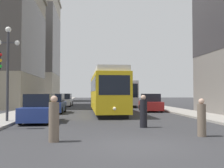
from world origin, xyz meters
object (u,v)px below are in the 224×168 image
streetcar (107,91)px  parked_car_left_mid (65,100)px  transit_bus (122,93)px  parked_car_right_far (150,103)px  pedestrian_crossing_near (143,112)px  parked_car_left_far (54,104)px  parked_car_left_near (40,109)px  pedestrian_on_sidewalk (54,120)px  lamp_post_left_near (8,59)px  pedestrian_crossing_far (202,119)px

streetcar → parked_car_left_mid: (-4.90, 13.41, -1.26)m
transit_bus → parked_car_right_far: (1.44, -11.10, -1.10)m
transit_bus → pedestrian_crossing_near: bearing=-95.2°
parked_car_left_far → pedestrian_crossing_near: (6.12, -10.93, -0.01)m
parked_car_left_near → pedestrian_crossing_near: 6.90m
parked_car_left_near → pedestrian_on_sidewalk: 7.09m
pedestrian_crossing_near → lamp_post_left_near: size_ratio=0.30×
parked_car_left_mid → lamp_post_left_near: lamp_post_left_near is taller
streetcar → parked_car_left_far: (-4.90, 0.74, -1.26)m
transit_bus → parked_car_right_far: bearing=-82.7°
pedestrian_on_sidewalk → lamp_post_left_near: 8.05m
parked_car_left_near → parked_car_left_far: (0.00, 7.74, 0.00)m
pedestrian_crossing_near → parked_car_left_far: bearing=-0.4°
transit_bus → pedestrian_on_sidewalk: 27.79m
parked_car_left_near → pedestrian_crossing_far: (7.99, -6.26, -0.08)m
parked_car_left_near → parked_car_right_far: size_ratio=0.93×
pedestrian_crossing_far → parked_car_left_near: bearing=-101.6°
parked_car_left_near → parked_car_left_far: size_ratio=0.95×
streetcar → parked_car_left_far: 5.12m
pedestrian_crossing_near → pedestrian_on_sidewalk: bearing=100.5°
pedestrian_on_sidewalk → streetcar: bearing=-174.9°
parked_car_left_far → parked_car_left_mid: bearing=91.5°
parked_car_left_mid → pedestrian_crossing_far: size_ratio=2.80×
streetcar → pedestrian_crossing_far: streetcar is taller
parked_car_left_far → pedestrian_on_sidewalk: size_ratio=2.57×
streetcar → parked_car_right_far: 5.30m
parked_car_left_near → pedestrian_crossing_near: parked_car_left_near is taller
lamp_post_left_near → parked_car_left_mid: bearing=84.8°
pedestrian_on_sidewalk → lamp_post_left_near: size_ratio=0.30×
parked_car_left_mid → lamp_post_left_near: bearing=-92.5°
parked_car_left_mid → pedestrian_crossing_near: 24.38m
streetcar → transit_bus: streetcar is taller
streetcar → parked_car_right_far: streetcar is taller
pedestrian_crossing_far → pedestrian_on_sidewalk: bearing=-57.9°
lamp_post_left_near → transit_bus: bearing=63.9°
streetcar → pedestrian_crossing_near: size_ratio=7.12×
transit_bus → parked_car_right_far: size_ratio=2.60×
parked_car_left_mid → pedestrian_crossing_far: bearing=-70.7°
transit_bus → pedestrian_crossing_near: transit_bus is taller
streetcar → pedestrian_on_sidewalk: 14.28m
parked_car_left_far → pedestrian_on_sidewalk: parked_car_left_far is taller
streetcar → pedestrian_on_sidewalk: bearing=-103.3°
pedestrian_on_sidewalk → parked_car_right_far: bearing=171.5°
parked_car_left_mid → lamp_post_left_near: size_ratio=0.78×
parked_car_right_far → transit_bus: bearing=-79.3°
pedestrian_crossing_near → pedestrian_on_sidewalk: 5.71m
streetcar → pedestrian_crossing_near: 10.34m
parked_car_left_near → pedestrian_on_sidewalk: bearing=-74.6°
pedestrian_crossing_near → parked_car_left_near: bearing=32.8°
transit_bus → pedestrian_crossing_far: size_ratio=7.32×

